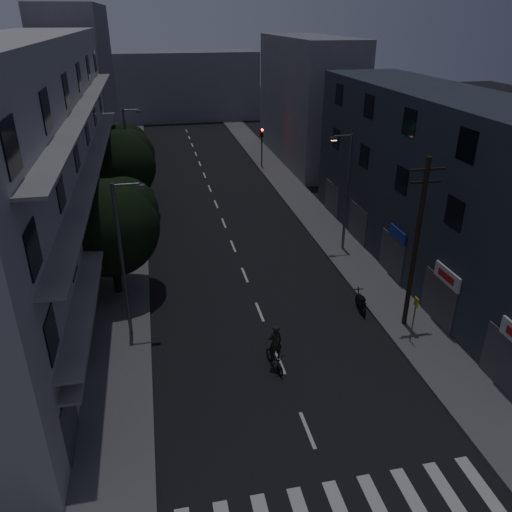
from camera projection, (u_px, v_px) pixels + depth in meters
name	position (u px, v px, depth m)	size (l,w,h in m)	color
ground	(223.00, 221.00, 40.18)	(160.00, 160.00, 0.00)	black
sidewalk_left	(127.00, 227.00, 38.76)	(3.00, 90.00, 0.15)	#565659
sidewalk_right	(312.00, 213.00, 41.54)	(3.00, 90.00, 0.15)	#565659
lane_markings	(213.00, 196.00, 45.69)	(0.15, 60.50, 0.01)	beige
building_left	(32.00, 168.00, 28.75)	(7.00, 36.00, 14.00)	#A9A9A4
building_right	(442.00, 187.00, 30.32)	(6.19, 28.00, 11.00)	#282E36
building_far_left	(82.00, 85.00, 54.73)	(6.00, 20.00, 16.00)	slate
building_far_right	(307.00, 101.00, 54.55)	(6.00, 20.00, 13.00)	slate
building_far_end	(179.00, 86.00, 77.64)	(24.00, 8.00, 10.00)	slate
tree_near	(111.00, 224.00, 27.87)	(5.54, 5.54, 6.83)	black
tree_mid	(120.00, 164.00, 38.92)	(5.66, 5.66, 6.96)	black
tree_far	(122.00, 151.00, 44.55)	(4.99, 4.99, 6.17)	black
traffic_signal_far_right	(262.00, 139.00, 52.66)	(0.28, 0.37, 4.10)	black
traffic_signal_far_left	(136.00, 145.00, 50.33)	(0.28, 0.37, 4.10)	black
street_lamp_left_near	(124.00, 254.00, 23.94)	(1.51, 0.25, 8.00)	#585B5F
street_lamp_right	(346.00, 187.00, 33.21)	(1.51, 0.25, 8.00)	#56585E
street_lamp_left_far	(129.00, 152.00, 41.65)	(1.51, 0.25, 8.00)	slate
utility_pole	(416.00, 242.00, 24.53)	(1.80, 0.24, 9.00)	black
bus_stop_sign	(415.00, 312.00, 24.35)	(0.06, 0.35, 2.52)	#595B60
motorcycle	(361.00, 303.00, 27.79)	(0.53, 1.84, 1.18)	black
cyclist	(275.00, 354.00, 23.13)	(0.96, 1.93, 2.34)	black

